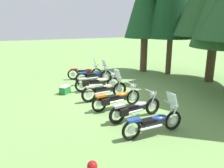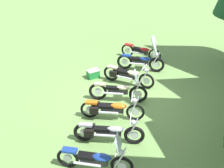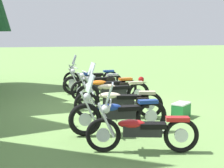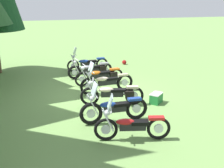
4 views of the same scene
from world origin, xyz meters
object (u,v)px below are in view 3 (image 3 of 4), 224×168
Objects in this scene: motorcycle_1 at (118,114)px; motorcycle_4 at (106,86)px; motorcycle_3 at (113,92)px; motorcycle_0 at (141,129)px; motorcycle_2 at (120,101)px; dropped_helmet at (141,79)px; picnic_cooler at (181,110)px; motorcycle_5 at (95,82)px; motorcycle_6 at (90,77)px.

motorcycle_1 reaches higher than motorcycle_4.
motorcycle_1 is 2.95m from motorcycle_3.
motorcycle_1 is 0.97× the size of motorcycle_3.
motorcycle_2 is (2.78, -0.27, -0.00)m from motorcycle_0.
picnic_cooler is at bearing 172.64° from dropped_helmet.
picnic_cooler is at bearing 110.25° from motorcycle_4.
dropped_helmet is at bearing -129.53° from motorcycle_4.
motorcycle_3 is (2.90, -0.52, -0.00)m from motorcycle_1.
motorcycle_3 is 8.99× the size of dropped_helmet.
picnic_cooler is at bearing 104.15° from motorcycle_5.
motorcycle_5 is at bearing -92.44° from motorcycle_3.
motorcycle_0 is at bearing 79.16° from motorcycle_4.
motorcycle_0 is at bearing 96.31° from motorcycle_1.
motorcycle_2 is at bearing 158.37° from dropped_helmet.
motorcycle_6 reaches higher than picnic_cooler.
motorcycle_3 is at bearing 81.34° from motorcycle_4.
motorcycle_3 is 3.72× the size of picnic_cooler.
motorcycle_2 is 1.00× the size of motorcycle_3.
motorcycle_1 reaches higher than motorcycle_2.
picnic_cooler is (2.51, -1.90, -0.26)m from motorcycle_0.
motorcycle_5 is at bearing -77.20° from motorcycle_2.
motorcycle_2 is 1.03× the size of motorcycle_6.
motorcycle_1 is 6.80m from motorcycle_6.
motorcycle_3 reaches higher than motorcycle_6.
motorcycle_4 is at bearing 146.93° from dropped_helmet.
dropped_helmet is (0.95, -2.45, -0.32)m from motorcycle_6.
picnic_cooler is at bearing 127.01° from motorcycle_3.
motorcycle_3 reaches higher than motorcycle_0.
motorcycle_6 is at bearing -77.73° from motorcycle_2.
motorcycle_1 is 8.26m from dropped_helmet.
dropped_helmet is (9.04, -2.75, -0.33)m from motorcycle_0.
motorcycle_3 is 2.30m from picnic_cooler.
motorcycle_1 is 4.19m from motorcycle_4.
motorcycle_5 is at bearing 21.22° from picnic_cooler.
dropped_helmet is at bearing -160.14° from motorcycle_6.
motorcycle_6 is 2.65m from dropped_helmet.
dropped_helmet is at bearing -144.72° from motorcycle_5.
motorcycle_5 is 1.33m from motorcycle_6.
motorcycle_4 is at bearing 91.35° from motorcycle_6.
motorcycle_0 is 1.32m from motorcycle_1.
motorcycle_5 is 3.69× the size of picnic_cooler.
motorcycle_5 is at bearing 86.76° from motorcycle_6.
motorcycle_5 is at bearing 132.35° from dropped_helmet.
motorcycle_0 is at bearing 79.88° from motorcycle_3.
motorcycle_6 is at bearing -93.90° from motorcycle_1.
motorcycle_0 is at bearing 80.79° from motorcycle_5.
motorcycle_3 reaches higher than motorcycle_2.
motorcycle_6 is 5.81m from picnic_cooler.
motorcycle_4 is (5.46, -0.42, -0.01)m from motorcycle_0.
dropped_helmet is (3.58, -2.33, -0.31)m from motorcycle_4.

